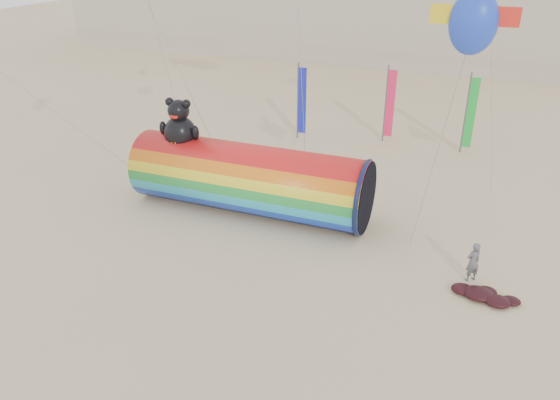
% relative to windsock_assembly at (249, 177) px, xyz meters
% --- Properties ---
extents(ground, '(160.00, 160.00, 0.00)m').
position_rel_windsock_assembly_xyz_m(ground, '(2.33, -4.39, -1.85)').
color(ground, '#CCB58C').
rests_on(ground, ground).
extents(windsock_assembly, '(12.10, 3.68, 5.58)m').
position_rel_windsock_assembly_xyz_m(windsock_assembly, '(0.00, 0.00, 0.00)').
color(windsock_assembly, red).
rests_on(windsock_assembly, ground).
extents(kite_handler, '(0.76, 0.74, 1.75)m').
position_rel_windsock_assembly_xyz_m(kite_handler, '(11.07, -2.41, -0.97)').
color(kite_handler, '#54555B').
rests_on(kite_handler, ground).
extents(fabric_bundle, '(2.62, 1.35, 0.41)m').
position_rel_windsock_assembly_xyz_m(fabric_bundle, '(11.66, -3.55, -1.68)').
color(fabric_bundle, '#3A0A10').
rests_on(fabric_bundle, ground).
extents(festival_banners, '(11.46, 1.61, 5.20)m').
position_rel_windsock_assembly_xyz_m(festival_banners, '(4.22, 12.23, 0.79)').
color(festival_banners, '#59595E').
rests_on(festival_banners, ground).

